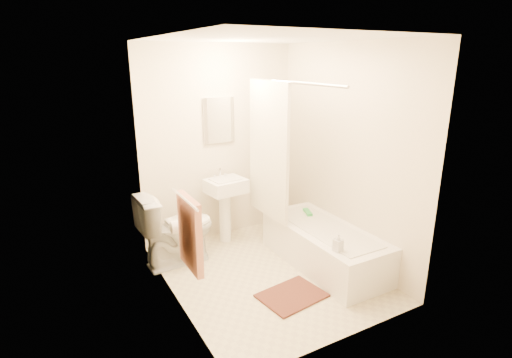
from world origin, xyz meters
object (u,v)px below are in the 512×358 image
bath_mat (292,296)px  soap_bottle (338,243)px  bathtub (324,246)px  toilet (177,229)px  sink (226,208)px

bath_mat → soap_bottle: size_ratio=3.40×
bathtub → soap_bottle: 0.62m
toilet → bathtub: bearing=-123.8°
bath_mat → bathtub: bearing=28.7°
sink → bathtub: size_ratio=0.58×
toilet → sink: bearing=-74.9°
toilet → soap_bottle: 1.78m
bath_mat → soap_bottle: bearing=-15.0°
toilet → sink: 0.75m
bath_mat → toilet: bearing=121.5°
bathtub → sink: bearing=123.4°
toilet → soap_bottle: size_ratio=4.71×
toilet → bath_mat: size_ratio=1.39×
bathtub → soap_bottle: (-0.23, -0.49, 0.31)m
toilet → bath_mat: toilet is taller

